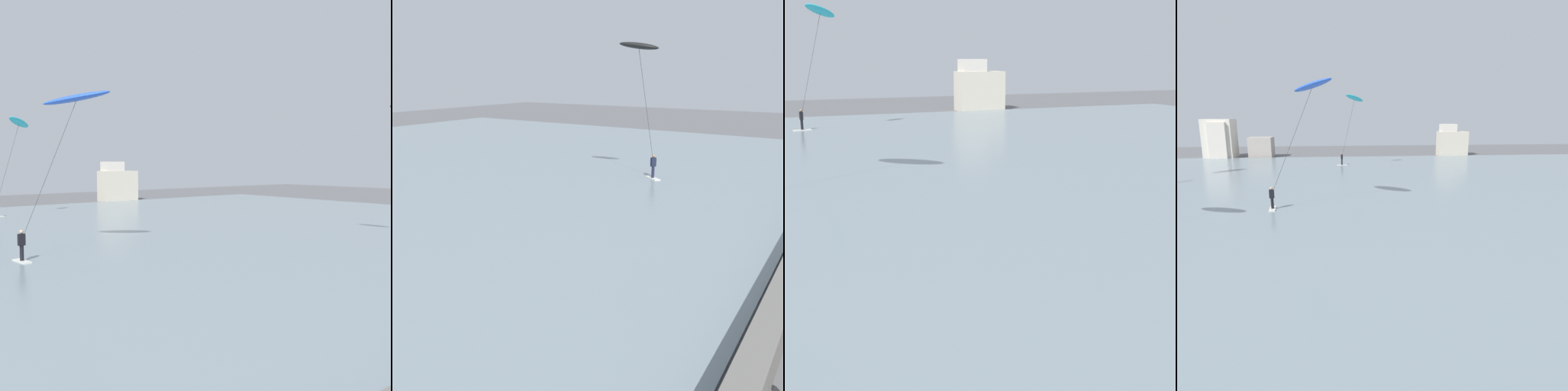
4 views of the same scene
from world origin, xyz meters
TOP-DOWN VIEW (x-y plane):
  - water_bay at (0.00, 31.21)m, footprint 84.00×52.00m
  - kitesurfer_cyan at (1.64, 45.74)m, footprint 3.91×3.14m

SIDE VIEW (x-z plane):
  - water_bay at x=0.00m, z-range 0.00..0.10m
  - kitesurfer_cyan at x=1.64m, z-range 3.30..12.80m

